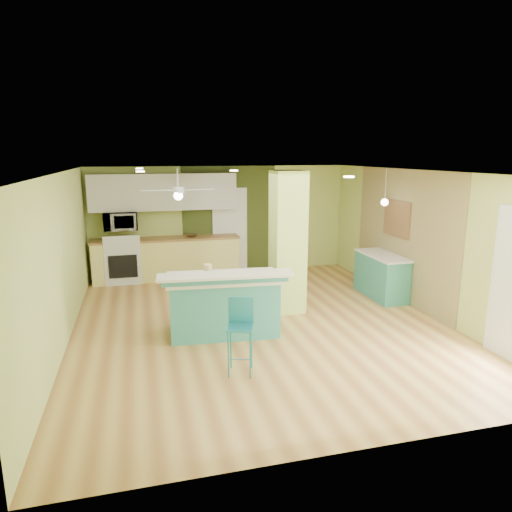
# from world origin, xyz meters

# --- Properties ---
(floor) EXTENTS (6.00, 7.00, 0.01)m
(floor) POSITION_xyz_m (0.00, 0.00, -0.01)
(floor) COLOR #A56E39
(floor) RESTS_ON ground
(ceiling) EXTENTS (6.00, 7.00, 0.01)m
(ceiling) POSITION_xyz_m (0.00, 0.00, 2.50)
(ceiling) COLOR white
(ceiling) RESTS_ON wall_back
(wall_back) EXTENTS (6.00, 0.01, 2.50)m
(wall_back) POSITION_xyz_m (0.00, 3.50, 1.25)
(wall_back) COLOR #BDCE6E
(wall_back) RESTS_ON floor
(wall_front) EXTENTS (6.00, 0.01, 2.50)m
(wall_front) POSITION_xyz_m (0.00, -3.50, 1.25)
(wall_front) COLOR #BDCE6E
(wall_front) RESTS_ON floor
(wall_left) EXTENTS (0.01, 7.00, 2.50)m
(wall_left) POSITION_xyz_m (-3.00, 0.00, 1.25)
(wall_left) COLOR #BDCE6E
(wall_left) RESTS_ON floor
(wall_right) EXTENTS (0.01, 7.00, 2.50)m
(wall_right) POSITION_xyz_m (3.00, 0.00, 1.25)
(wall_right) COLOR #BDCE6E
(wall_right) RESTS_ON floor
(wood_panel) EXTENTS (0.02, 3.40, 2.50)m
(wood_panel) POSITION_xyz_m (2.99, 0.60, 1.25)
(wood_panel) COLOR olive
(wood_panel) RESTS_ON floor
(olive_accent) EXTENTS (2.20, 0.02, 2.50)m
(olive_accent) POSITION_xyz_m (0.20, 3.49, 1.25)
(olive_accent) COLOR #3B471C
(olive_accent) RESTS_ON floor
(interior_door) EXTENTS (0.82, 0.05, 2.00)m
(interior_door) POSITION_xyz_m (0.20, 3.46, 1.00)
(interior_door) COLOR white
(interior_door) RESTS_ON floor
(column) EXTENTS (0.55, 0.55, 2.50)m
(column) POSITION_xyz_m (0.65, 0.50, 1.25)
(column) COLOR #C2DC66
(column) RESTS_ON floor
(kitchen_run) EXTENTS (3.25, 0.63, 0.94)m
(kitchen_run) POSITION_xyz_m (-1.30, 3.20, 0.47)
(kitchen_run) COLOR #ECE27B
(kitchen_run) RESTS_ON floor
(stove) EXTENTS (0.76, 0.66, 1.08)m
(stove) POSITION_xyz_m (-2.25, 3.19, 0.46)
(stove) COLOR silver
(stove) RESTS_ON floor
(upper_cabinets) EXTENTS (3.20, 0.34, 0.80)m
(upper_cabinets) POSITION_xyz_m (-1.30, 3.32, 1.95)
(upper_cabinets) COLOR silver
(upper_cabinets) RESTS_ON wall_back
(microwave) EXTENTS (0.70, 0.48, 0.39)m
(microwave) POSITION_xyz_m (-2.25, 3.20, 1.35)
(microwave) COLOR silver
(microwave) RESTS_ON wall_back
(ceiling_fan) EXTENTS (1.41, 1.41, 0.61)m
(ceiling_fan) POSITION_xyz_m (-1.10, 2.00, 2.08)
(ceiling_fan) COLOR white
(ceiling_fan) RESTS_ON ceiling
(pendant_lamp) EXTENTS (0.14, 0.14, 0.69)m
(pendant_lamp) POSITION_xyz_m (2.65, 0.75, 1.88)
(pendant_lamp) COLOR white
(pendant_lamp) RESTS_ON ceiling
(wall_decor) EXTENTS (0.03, 0.90, 0.70)m
(wall_decor) POSITION_xyz_m (2.96, 0.80, 1.55)
(wall_decor) COLOR brown
(wall_decor) RESTS_ON wood_panel
(peninsula) EXTENTS (2.01, 1.20, 1.06)m
(peninsula) POSITION_xyz_m (-0.65, -0.28, 0.49)
(peninsula) COLOR teal
(peninsula) RESTS_ON floor
(bar_stool) EXTENTS (0.41, 0.41, 0.99)m
(bar_stool) POSITION_xyz_m (-0.68, -1.62, 0.66)
(bar_stool) COLOR teal
(bar_stool) RESTS_ON floor
(side_counter) EXTENTS (0.56, 1.33, 0.86)m
(side_counter) POSITION_xyz_m (2.70, 0.79, 0.43)
(side_counter) COLOR teal
(side_counter) RESTS_ON floor
(fruit_bowl) EXTENTS (0.31, 0.31, 0.07)m
(fruit_bowl) POSITION_xyz_m (-0.73, 3.17, 0.97)
(fruit_bowl) COLOR #3D2A19
(fruit_bowl) RESTS_ON kitchen_run
(canister) EXTENTS (0.13, 0.13, 0.19)m
(canister) POSITION_xyz_m (-0.87, -0.17, 1.01)
(canister) COLOR gold
(canister) RESTS_ON peninsula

